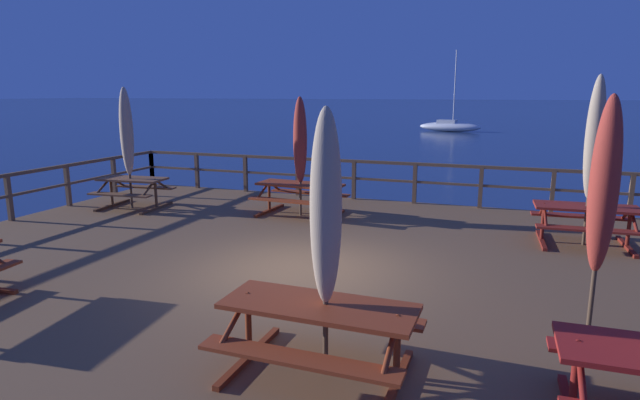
{
  "coord_description": "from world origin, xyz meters",
  "views": [
    {
      "loc": [
        3.12,
        -7.66,
        3.73
      ],
      "look_at": [
        0.0,
        0.91,
        1.85
      ],
      "focal_mm": 29.29,
      "sensor_mm": 36.0,
      "label": 1
    }
  ],
  "objects_px": {
    "patio_umbrella_tall_back_left": "(604,187)",
    "patio_umbrella_tall_mid_left": "(127,132)",
    "picnic_table_front_left": "(319,323)",
    "patio_umbrella_short_back": "(594,139)",
    "picnic_table_front_right": "(133,186)",
    "patio_umbrella_tall_mid_right": "(326,209)",
    "sailboat_distant": "(450,126)",
    "picnic_table_mid_left": "(586,217)",
    "patio_umbrella_short_mid": "(300,141)",
    "picnic_table_back_right": "(300,192)"
  },
  "relations": [
    {
      "from": "picnic_table_front_left",
      "to": "patio_umbrella_short_back",
      "type": "height_order",
      "value": "patio_umbrella_short_back"
    },
    {
      "from": "patio_umbrella_short_mid",
      "to": "sailboat_distant",
      "type": "relative_size",
      "value": 0.36
    },
    {
      "from": "picnic_table_front_right",
      "to": "patio_umbrella_tall_back_left",
      "type": "relative_size",
      "value": 0.61
    },
    {
      "from": "picnic_table_mid_left",
      "to": "picnic_table_front_left",
      "type": "bearing_deg",
      "value": -117.33
    },
    {
      "from": "patio_umbrella_tall_mid_left",
      "to": "patio_umbrella_short_back",
      "type": "distance_m",
      "value": 10.39
    },
    {
      "from": "patio_umbrella_tall_mid_left",
      "to": "patio_umbrella_tall_mid_right",
      "type": "bearing_deg",
      "value": -38.65
    },
    {
      "from": "patio_umbrella_tall_mid_right",
      "to": "sailboat_distant",
      "type": "height_order",
      "value": "sailboat_distant"
    },
    {
      "from": "picnic_table_front_left",
      "to": "picnic_table_front_right",
      "type": "xyz_separation_m",
      "value": [
        -7.2,
        5.92,
        -0.01
      ]
    },
    {
      "from": "picnic_table_front_left",
      "to": "patio_umbrella_short_mid",
      "type": "height_order",
      "value": "patio_umbrella_short_mid"
    },
    {
      "from": "patio_umbrella_tall_mid_right",
      "to": "picnic_table_front_right",
      "type": "bearing_deg",
      "value": 140.96
    },
    {
      "from": "picnic_table_front_left",
      "to": "patio_umbrella_tall_back_left",
      "type": "bearing_deg",
      "value": 34.73
    },
    {
      "from": "patio_umbrella_tall_mid_left",
      "to": "sailboat_distant",
      "type": "distance_m",
      "value": 42.38
    },
    {
      "from": "patio_umbrella_tall_mid_right",
      "to": "patio_umbrella_tall_back_left",
      "type": "height_order",
      "value": "patio_umbrella_tall_back_left"
    },
    {
      "from": "picnic_table_front_right",
      "to": "patio_umbrella_tall_mid_left",
      "type": "relative_size",
      "value": 0.58
    },
    {
      "from": "picnic_table_front_left",
      "to": "patio_umbrella_tall_back_left",
      "type": "xyz_separation_m",
      "value": [
        2.77,
        1.92,
        1.27
      ]
    },
    {
      "from": "sailboat_distant",
      "to": "picnic_table_mid_left",
      "type": "bearing_deg",
      "value": -80.34
    },
    {
      "from": "patio_umbrella_tall_mid_right",
      "to": "picnic_table_back_right",
      "type": "bearing_deg",
      "value": 114.22
    },
    {
      "from": "picnic_table_mid_left",
      "to": "patio_umbrella_short_mid",
      "type": "distance_m",
      "value": 6.19
    },
    {
      "from": "patio_umbrella_tall_mid_left",
      "to": "patio_umbrella_short_mid",
      "type": "xyz_separation_m",
      "value": [
        4.33,
        0.73,
        -0.14
      ]
    },
    {
      "from": "patio_umbrella_tall_back_left",
      "to": "patio_umbrella_short_mid",
      "type": "relative_size",
      "value": 1.03
    },
    {
      "from": "patio_umbrella_tall_mid_left",
      "to": "picnic_table_mid_left",
      "type": "bearing_deg",
      "value": 1.75
    },
    {
      "from": "picnic_table_back_right",
      "to": "patio_umbrella_tall_back_left",
      "type": "relative_size",
      "value": 0.74
    },
    {
      "from": "patio_umbrella_tall_mid_left",
      "to": "picnic_table_front_left",
      "type": "bearing_deg",
      "value": -39.04
    },
    {
      "from": "picnic_table_mid_left",
      "to": "patio_umbrella_short_back",
      "type": "height_order",
      "value": "patio_umbrella_short_back"
    },
    {
      "from": "picnic_table_front_right",
      "to": "patio_umbrella_tall_mid_left",
      "type": "distance_m",
      "value": 1.38
    },
    {
      "from": "patio_umbrella_short_back",
      "to": "sailboat_distant",
      "type": "height_order",
      "value": "sailboat_distant"
    },
    {
      "from": "picnic_table_front_right",
      "to": "patio_umbrella_tall_mid_left",
      "type": "height_order",
      "value": "patio_umbrella_tall_mid_left"
    },
    {
      "from": "picnic_table_back_right",
      "to": "patio_umbrella_short_back",
      "type": "distance_m",
      "value": 6.29
    },
    {
      "from": "patio_umbrella_tall_mid_right",
      "to": "picnic_table_mid_left",
      "type": "bearing_deg",
      "value": 63.01
    },
    {
      "from": "patio_umbrella_tall_mid_right",
      "to": "patio_umbrella_tall_back_left",
      "type": "distance_m",
      "value": 3.3
    },
    {
      "from": "picnic_table_front_right",
      "to": "patio_umbrella_tall_mid_left",
      "type": "xyz_separation_m",
      "value": [
        -0.01,
        -0.08,
        1.38
      ]
    },
    {
      "from": "picnic_table_mid_left",
      "to": "patio_umbrella_tall_mid_left",
      "type": "xyz_separation_m",
      "value": [
        -10.39,
        -0.32,
        1.37
      ]
    },
    {
      "from": "picnic_table_back_right",
      "to": "patio_umbrella_tall_mid_left",
      "type": "xyz_separation_m",
      "value": [
        -4.3,
        -0.79,
        1.36
      ]
    },
    {
      "from": "picnic_table_front_right",
      "to": "patio_umbrella_short_back",
      "type": "height_order",
      "value": "patio_umbrella_short_back"
    },
    {
      "from": "patio_umbrella_short_mid",
      "to": "sailboat_distant",
      "type": "height_order",
      "value": "sailboat_distant"
    },
    {
      "from": "patio_umbrella_short_mid",
      "to": "picnic_table_back_right",
      "type": "bearing_deg",
      "value": 120.02
    },
    {
      "from": "patio_umbrella_short_mid",
      "to": "picnic_table_front_right",
      "type": "bearing_deg",
      "value": -171.42
    },
    {
      "from": "patio_umbrella_tall_back_left",
      "to": "patio_umbrella_tall_mid_left",
      "type": "bearing_deg",
      "value": 158.51
    },
    {
      "from": "picnic_table_front_left",
      "to": "patio_umbrella_short_back",
      "type": "relative_size",
      "value": 0.63
    },
    {
      "from": "picnic_table_front_left",
      "to": "patio_umbrella_tall_mid_left",
      "type": "distance_m",
      "value": 9.37
    },
    {
      "from": "picnic_table_front_left",
      "to": "patio_umbrella_short_back",
      "type": "xyz_separation_m",
      "value": [
        3.19,
        6.15,
        1.48
      ]
    },
    {
      "from": "patio_umbrella_short_mid",
      "to": "patio_umbrella_tall_back_left",
      "type": "bearing_deg",
      "value": -39.54
    },
    {
      "from": "picnic_table_front_left",
      "to": "picnic_table_mid_left",
      "type": "relative_size",
      "value": 1.05
    },
    {
      "from": "picnic_table_mid_left",
      "to": "patio_umbrella_tall_mid_left",
      "type": "relative_size",
      "value": 0.64
    },
    {
      "from": "patio_umbrella_tall_mid_right",
      "to": "patio_umbrella_tall_mid_left",
      "type": "relative_size",
      "value": 0.91
    },
    {
      "from": "patio_umbrella_tall_mid_left",
      "to": "patio_umbrella_tall_back_left",
      "type": "bearing_deg",
      "value": -21.49
    },
    {
      "from": "picnic_table_front_right",
      "to": "patio_umbrella_tall_back_left",
      "type": "xyz_separation_m",
      "value": [
        9.96,
        -4.0,
        1.28
      ]
    },
    {
      "from": "picnic_table_front_left",
      "to": "patio_umbrella_short_mid",
      "type": "relative_size",
      "value": 0.72
    },
    {
      "from": "picnic_table_front_right",
      "to": "patio_umbrella_tall_mid_right",
      "type": "xyz_separation_m",
      "value": [
        7.26,
        -5.89,
        1.21
      ]
    },
    {
      "from": "picnic_table_mid_left",
      "to": "patio_umbrella_short_back",
      "type": "xyz_separation_m",
      "value": [
        0.0,
        -0.01,
        1.49
      ]
    }
  ]
}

